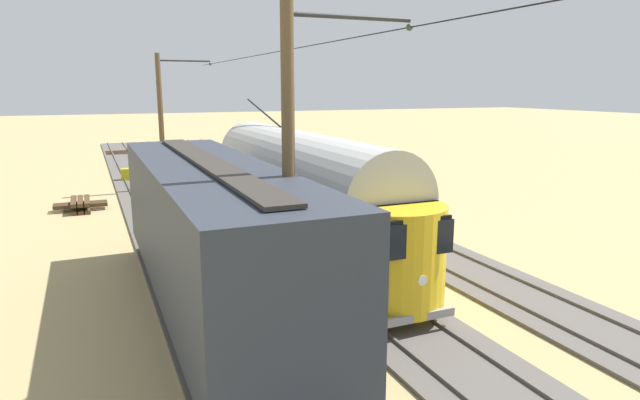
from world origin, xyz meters
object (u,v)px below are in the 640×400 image
object	(u,v)px
spare_tie_stack	(81,205)
track_end_bumper	(136,174)
boxcar_adjacent	(211,233)
switch_stand	(325,179)
catenary_pole_mid_near	(292,172)
vintage_streetcar	(300,190)
catenary_pole_foreground	(162,120)

from	to	relation	value
spare_tie_stack	track_end_bumper	distance (m)	8.57
boxcar_adjacent	switch_stand	bearing A→B (deg)	-123.15
catenary_pole_mid_near	switch_stand	distance (m)	19.47
vintage_streetcar	boxcar_adjacent	distance (m)	5.91
catenary_pole_foreground	vintage_streetcar	bearing A→B (deg)	101.26
catenary_pole_mid_near	spare_tie_stack	world-z (taller)	catenary_pole_mid_near
switch_stand	spare_tie_stack	xyz separation A→B (m)	(12.84, 0.07, -0.43)
catenary_pole_mid_near	track_end_bumper	xyz separation A→B (m)	(1.29, -25.16, -3.60)
catenary_pole_mid_near	spare_tie_stack	xyz separation A→B (m)	(4.52, -17.22, -3.73)
catenary_pole_mid_near	track_end_bumper	distance (m)	25.45
switch_stand	catenary_pole_mid_near	bearing A→B (deg)	64.30
catenary_pole_foreground	spare_tie_stack	distance (m)	6.96
switch_stand	spare_tie_stack	size ratio (longest dim) A/B	0.51
boxcar_adjacent	catenary_pole_mid_near	size ratio (longest dim) A/B	1.69
track_end_bumper	boxcar_adjacent	bearing A→B (deg)	90.01
catenary_pole_mid_near	switch_stand	world-z (taller)	catenary_pole_mid_near
vintage_streetcar	catenary_pole_mid_near	xyz separation A→B (m)	(2.81, 6.84, 1.75)
spare_tie_stack	switch_stand	bearing A→B (deg)	-179.68
boxcar_adjacent	catenary_pole_mid_near	xyz separation A→B (m)	(-1.28, 2.59, 1.84)
switch_stand	boxcar_adjacent	bearing A→B (deg)	56.85
catenary_pole_foreground	spare_tie_stack	world-z (taller)	catenary_pole_foreground
vintage_streetcar	boxcar_adjacent	xyz separation A→B (m)	(4.10, 4.25, -0.09)
switch_stand	catenary_pole_foreground	bearing A→B (deg)	-23.92
vintage_streetcar	track_end_bumper	bearing A→B (deg)	-77.38
catenary_pole_mid_near	vintage_streetcar	bearing A→B (deg)	-112.35
spare_tie_stack	catenary_pole_foreground	bearing A→B (deg)	-140.21
switch_stand	track_end_bumper	bearing A→B (deg)	-39.33
boxcar_adjacent	track_end_bumper	xyz separation A→B (m)	(0.00, -22.57, -1.76)
catenary_pole_foreground	boxcar_adjacent	bearing A→B (deg)	86.01
switch_stand	spare_tie_stack	world-z (taller)	switch_stand
vintage_streetcar	catenary_pole_mid_near	distance (m)	7.61
track_end_bumper	vintage_streetcar	bearing A→B (deg)	102.62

